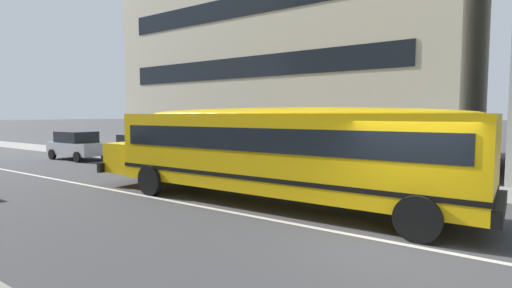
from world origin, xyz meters
TOP-DOWN VIEW (x-y plane):
  - ground_plane at (0.00, 0.00)m, footprint 400.00×400.00m
  - sidewalk_far at (0.00, 7.02)m, footprint 120.00×3.00m
  - lane_centreline at (0.00, 0.00)m, footprint 110.00×0.16m
  - school_bus at (-4.21, 1.50)m, footprint 12.73×3.02m
  - parked_car_silver_by_lamppost at (-19.64, 4.38)m, footprint 3.94×1.95m
  - parked_car_dark_blue_under_tree at (-13.58, 4.41)m, footprint 3.96×1.99m
  - apartment_block_far_left at (-10.48, 14.11)m, footprint 20.43×11.24m

SIDE VIEW (x-z plane):
  - ground_plane at x=0.00m, z-range 0.00..0.00m
  - lane_centreline at x=0.00m, z-range 0.00..0.01m
  - sidewalk_far at x=0.00m, z-range 0.00..0.01m
  - parked_car_silver_by_lamppost at x=-19.64m, z-range 0.02..1.66m
  - parked_car_dark_blue_under_tree at x=-13.58m, z-range 0.02..1.66m
  - school_bus at x=-4.21m, z-range 0.27..3.11m
  - apartment_block_far_left at x=-10.48m, z-range 0.00..19.70m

